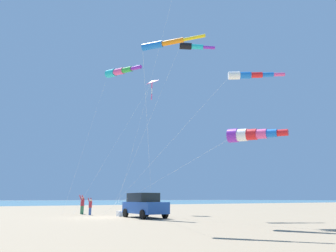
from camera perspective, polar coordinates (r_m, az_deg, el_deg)
The scene contains 11 objects.
ground_plane at distance 24.54m, azimuth -12.54°, elevation -16.87°, with size 600.00×600.00×0.00m, color gray.
parked_car at distance 23.65m, azimuth -4.61°, elevation -14.95°, with size 4.32×2.10×1.85m.
cooler_box at distance 25.81m, azimuth -9.28°, elevation -16.38°, with size 0.62×0.42×0.42m.
person_adult_flyer at distance 30.24m, azimuth -16.22°, elevation -14.21°, with size 0.58×0.63×1.77m.
person_child_green_jacket at distance 28.43m, azimuth -14.79°, elevation -14.64°, with size 0.48×0.39×1.51m.
kite_windsock_orange_high_right at distance 29.37m, azimuth 4.61°, elevation 15.05°, with size 9.05×6.27×16.01m.
kite_delta_long_streamer_right at distance 34.73m, azimuth -3.19°, elevation 8.40°, with size 2.36×9.10×14.99m.
kite_windsock_purple_drifting at distance 16.68m, azimuth 15.32°, elevation -1.64°, with size 17.77×3.35×5.25m.
kite_windsock_magenta_far_left at distance 21.34m, azimuth 15.26°, elevation 9.42°, with size 14.84×6.80×9.95m.
kite_windsock_small_distant at distance 29.92m, azimuth -9.54°, elevation 10.31°, with size 6.96×4.40×14.21m.
kite_windsock_rainbow_low_near at distance 18.02m, azimuth -0.93°, elevation 15.57°, with size 11.18×5.63×10.48m.
Camera 1 is at (-22.89, 8.74, 1.40)m, focal length 31.54 mm.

